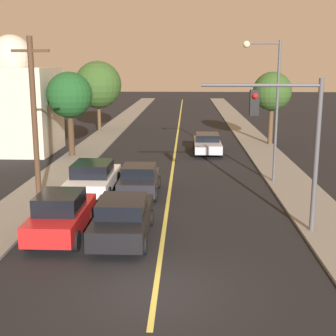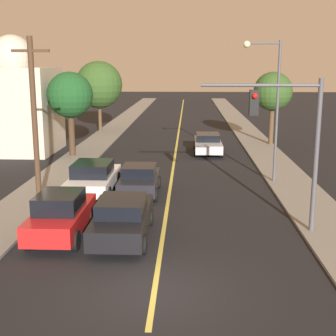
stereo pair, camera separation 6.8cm
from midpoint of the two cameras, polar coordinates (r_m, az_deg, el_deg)
name	(u,v)px [view 2 (the right image)]	position (r m, az deg, el deg)	size (l,w,h in m)	color
ground_plane	(154,292)	(13.39, -1.54, -14.92)	(200.00, 200.00, 0.00)	black
road_surface	(180,126)	(48.26, 1.45, 5.11)	(10.25, 80.00, 0.01)	black
sidewalk_left	(118,125)	(48.79, -6.08, 5.18)	(2.50, 80.00, 0.12)	gray
sidewalk_right	(242,126)	(48.56, 9.02, 5.07)	(2.50, 80.00, 0.12)	gray
car_near_lane_front	(123,218)	(16.97, -5.45, -6.04)	(1.97, 4.63, 1.54)	black
car_near_lane_second	(139,180)	(22.62, -3.41, -1.41)	(1.89, 3.82, 1.47)	black
car_outer_lane_front	(61,215)	(17.47, -12.80, -5.56)	(1.85, 4.29, 1.69)	red
car_outer_lane_second	(93,177)	(23.01, -8.99, -1.12)	(2.12, 4.78, 1.59)	white
car_far_oncoming	(208,143)	(33.44, 4.94, 3.04)	(1.96, 4.98, 1.38)	#A5A8B2
traffic_signal_mast	(290,129)	(17.30, 14.71, 4.57)	(4.28, 0.42, 5.59)	#47474C
streetlamp_right	(269,93)	(24.77, 12.32, 8.95)	(1.92, 0.36, 7.25)	#47474C
utility_pole_left	(34,119)	(21.00, -15.88, 5.77)	(1.60, 0.24, 7.22)	#422D1E
tree_left_near	(70,96)	(32.17, -11.80, 8.64)	(3.06, 3.06, 5.63)	#3D2B1C
tree_left_far	(99,85)	(44.17, -8.37, 10.00)	(4.32, 4.32, 6.43)	#4C3823
tree_right_near	(273,92)	(37.10, 12.72, 9.04)	(2.97, 2.97, 5.56)	#4C3823
domed_building_left	(16,104)	(35.19, -18.04, 7.40)	(5.53, 5.53, 8.23)	#BCB29E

